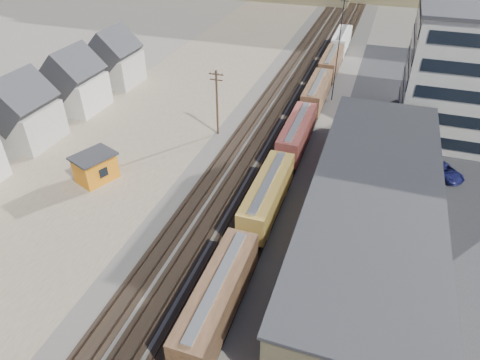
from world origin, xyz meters
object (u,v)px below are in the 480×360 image
(freight_train, at_px, (284,161))
(maintenance_shed, at_px, (95,167))
(utility_pole_north, at_px, (217,101))
(parked_car_blue, at_px, (443,170))

(freight_train, xyz_separation_m, maintenance_shed, (-22.49, -7.74, -0.91))
(utility_pole_north, xyz_separation_m, maintenance_shed, (-10.19, -16.47, -3.42))
(utility_pole_north, bearing_deg, parked_car_blue, -2.33)
(maintenance_shed, xyz_separation_m, parked_car_blue, (41.98, 15.18, -1.08))
(utility_pole_north, bearing_deg, freight_train, -35.37)
(maintenance_shed, height_order, parked_car_blue, maintenance_shed)
(utility_pole_north, height_order, maintenance_shed, utility_pole_north)
(parked_car_blue, bearing_deg, maintenance_shed, 159.43)
(freight_train, height_order, parked_car_blue, freight_train)
(freight_train, relative_size, maintenance_shed, 19.62)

